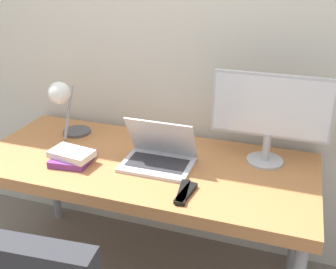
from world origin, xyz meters
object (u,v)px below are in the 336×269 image
monitor (271,112)px  desk_lamp (63,102)px  book_stack (72,156)px  laptop (159,155)px

monitor → desk_lamp: size_ratio=1.63×
monitor → desk_lamp: bearing=-174.9°
book_stack → desk_lamp: bearing=126.7°
desk_lamp → book_stack: size_ratio=1.51×
laptop → book_stack: laptop is taller
laptop → desk_lamp: desk_lamp is taller
laptop → monitor: size_ratio=0.61×
desk_lamp → book_stack: bearing=-53.3°
laptop → desk_lamp: bearing=170.1°
book_stack → monitor: bearing=19.0°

